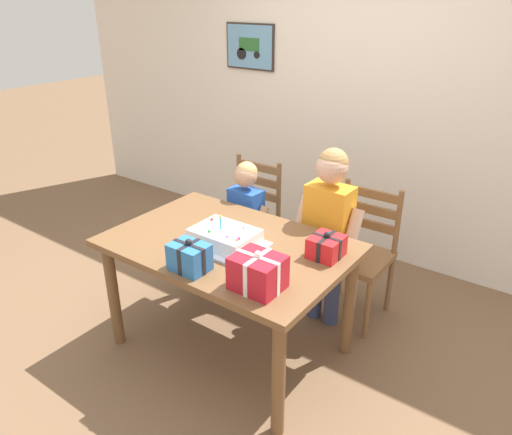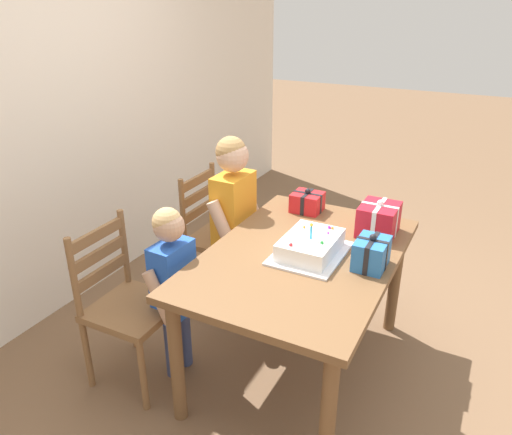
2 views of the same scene
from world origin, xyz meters
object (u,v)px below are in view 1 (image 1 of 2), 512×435
object	(u,v)px
child_older	(328,222)
gift_box_corner_small	(189,257)
gift_box_beside_cake	(258,273)
chair_right	(359,253)
chair_left	(248,219)
dining_table	(229,257)
gift_box_red_large	(326,247)
birthday_cake	(225,238)
child_younger	(246,215)

from	to	relation	value
child_older	gift_box_corner_small	bearing A→B (deg)	-107.59
gift_box_beside_cake	chair_right	world-z (taller)	gift_box_beside_cake
chair_left	dining_table	bearing A→B (deg)	-59.94
dining_table	chair_left	bearing A→B (deg)	120.06
gift_box_red_large	birthday_cake	bearing A→B (deg)	-156.51
birthday_cake	child_younger	distance (m)	0.75
chair_right	gift_box_beside_cake	bearing A→B (deg)	-92.65
chair_right	dining_table	bearing A→B (deg)	-120.02
birthday_cake	child_older	world-z (taller)	child_older
gift_box_red_large	chair_left	size ratio (longest dim) A/B	0.20
birthday_cake	child_younger	world-z (taller)	child_younger
gift_box_red_large	gift_box_corner_small	size ratio (longest dim) A/B	0.92
gift_box_beside_cake	gift_box_corner_small	world-z (taller)	gift_box_beside_cake
birthday_cake	gift_box_beside_cake	distance (m)	0.48
birthday_cake	chair_left	distance (m)	1.04
gift_box_corner_small	chair_left	xyz separation A→B (m)	(-0.50, 1.17, -0.36)
child_younger	chair_right	bearing A→B (deg)	15.00
dining_table	child_younger	size ratio (longest dim) A/B	1.38
birthday_cake	chair_right	world-z (taller)	birthday_cake
birthday_cake	gift_box_red_large	xyz separation A→B (m)	(0.53, 0.23, 0.01)
child_younger	dining_table	bearing A→B (deg)	-61.62
birthday_cake	chair_left	world-z (taller)	birthday_cake
birthday_cake	gift_box_red_large	world-z (taller)	birthday_cake
birthday_cake	gift_box_beside_cake	world-z (taller)	gift_box_beside_cake
gift_box_beside_cake	dining_table	bearing A→B (deg)	145.57
child_younger	child_older	bearing A→B (deg)	-0.04
gift_box_beside_cake	child_younger	xyz separation A→B (m)	(-0.75, 0.89, -0.22)
gift_box_beside_cake	child_younger	distance (m)	1.18
gift_box_corner_small	child_younger	size ratio (longest dim) A/B	0.20
gift_box_red_large	chair_left	world-z (taller)	chair_left
birthday_cake	chair_right	size ratio (longest dim) A/B	0.48
gift_box_beside_cake	chair_right	bearing A→B (deg)	87.35
gift_box_corner_small	chair_left	world-z (taller)	gift_box_corner_small
child_older	chair_left	bearing A→B (deg)	165.13
birthday_cake	child_older	bearing A→B (deg)	63.31
dining_table	gift_box_beside_cake	world-z (taller)	gift_box_beside_cake
gift_box_corner_small	chair_right	world-z (taller)	gift_box_corner_small
gift_box_red_large	child_younger	world-z (taller)	child_younger
gift_box_red_large	chair_right	xyz separation A→B (m)	(-0.07, 0.63, -0.35)
gift_box_red_large	chair_left	distance (m)	1.24
child_older	dining_table	bearing A→B (deg)	-118.99
gift_box_corner_small	child_older	world-z (taller)	child_older
gift_box_corner_small	child_younger	bearing A→B (deg)	110.41
dining_table	gift_box_corner_small	world-z (taller)	gift_box_corner_small
dining_table	chair_right	bearing A→B (deg)	59.98
gift_box_corner_small	child_younger	distance (m)	1.04
chair_right	chair_left	bearing A→B (deg)	-180.00
gift_box_beside_cake	gift_box_corner_small	bearing A→B (deg)	-170.39
child_older	child_younger	size ratio (longest dim) A/B	1.21
birthday_cake	child_older	xyz separation A→B (m)	(0.32, 0.64, -0.05)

